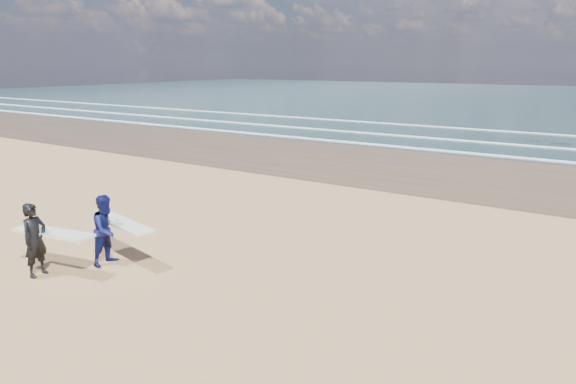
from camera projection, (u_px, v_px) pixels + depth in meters
The scene contains 2 objects.
surfer_near at pixel (37, 239), 12.26m from camera, with size 2.26×1.17×1.81m.
surfer_far at pixel (108, 229), 13.00m from camera, with size 2.26×1.29×1.81m.
Camera 1 is at (12.34, -6.72, 5.02)m, focal length 32.00 mm.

